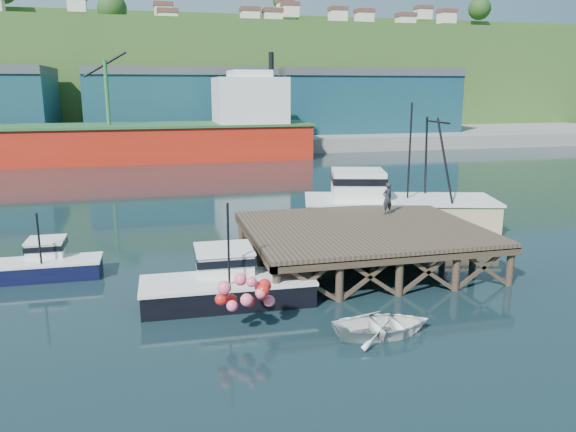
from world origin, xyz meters
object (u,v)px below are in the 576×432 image
object	(u,v)px
trawler	(395,205)
dockworker	(387,198)
boat_navy	(45,263)
dinghy	(383,325)
boat_black	(227,282)

from	to	relation	value
trawler	dockworker	xyz separation A→B (m)	(-2.43, -4.11, 1.33)
boat_navy	dinghy	bearing A→B (deg)	-36.40
boat_navy	trawler	xyz separation A→B (m)	(20.91, 4.50, 1.02)
trawler	boat_navy	bearing A→B (deg)	-153.00
boat_navy	dinghy	world-z (taller)	boat_navy
boat_black	dinghy	size ratio (longest dim) A/B	1.99
trawler	dinghy	bearing A→B (deg)	-101.03
boat_navy	trawler	distance (m)	21.42
boat_black	trawler	xyz separation A→B (m)	(12.52, 9.93, 0.86)
trawler	dinghy	world-z (taller)	trawler
dinghy	dockworker	xyz separation A→B (m)	(4.81, 10.81, 2.64)
trawler	boat_black	bearing A→B (deg)	-126.72
boat_navy	dinghy	size ratio (longest dim) A/B	1.44
boat_navy	trawler	bearing A→B (deg)	13.03
boat_navy	boat_black	xyz separation A→B (m)	(8.39, -5.43, 0.16)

